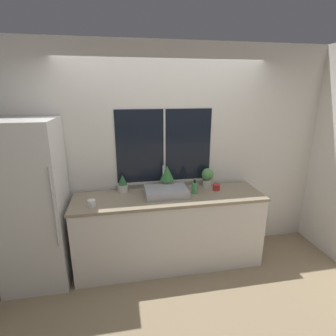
% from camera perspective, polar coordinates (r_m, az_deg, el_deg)
% --- Properties ---
extents(ground_plane, '(14.00, 14.00, 0.00)m').
position_cam_1_polar(ground_plane, '(3.39, 1.29, -22.61)').
color(ground_plane, '#937F60').
extents(wall_back, '(8.00, 0.09, 2.70)m').
position_cam_1_polar(wall_back, '(3.38, -0.88, 3.05)').
color(wall_back, silver).
rests_on(wall_back, ground_plane).
extents(wall_left, '(0.06, 7.00, 2.70)m').
position_cam_1_polar(wall_left, '(4.44, -31.56, 3.88)').
color(wall_left, silver).
rests_on(wall_left, ground_plane).
extents(wall_right, '(0.06, 7.00, 2.70)m').
position_cam_1_polar(wall_right, '(4.94, 22.91, 6.11)').
color(wall_right, silver).
rests_on(wall_right, ground_plane).
extents(counter, '(2.29, 0.63, 0.92)m').
position_cam_1_polar(counter, '(3.37, 0.27, -13.31)').
color(counter, white).
rests_on(counter, ground_plane).
extents(refrigerator, '(0.68, 0.69, 1.87)m').
position_cam_1_polar(refrigerator, '(3.26, -27.43, -7.14)').
color(refrigerator, silver).
rests_on(refrigerator, ground_plane).
extents(sink, '(0.51, 0.40, 0.32)m').
position_cam_1_polar(sink, '(3.17, -0.38, -5.14)').
color(sink, '#ADADB2').
rests_on(sink, counter).
extents(potted_plant_left, '(0.12, 0.12, 0.22)m').
position_cam_1_polar(potted_plant_left, '(3.29, -9.83, -3.37)').
color(potted_plant_left, silver).
rests_on(potted_plant_left, counter).
extents(potted_plant_center, '(0.18, 0.18, 0.31)m').
position_cam_1_polar(potted_plant_center, '(3.31, -0.23, -1.46)').
color(potted_plant_center, silver).
rests_on(potted_plant_center, counter).
extents(potted_plant_right, '(0.16, 0.16, 0.24)m').
position_cam_1_polar(potted_plant_right, '(3.46, 8.58, -1.77)').
color(potted_plant_right, silver).
rests_on(potted_plant_right, counter).
extents(soap_bottle, '(0.07, 0.07, 0.17)m').
position_cam_1_polar(soap_bottle, '(3.23, 5.81, -4.30)').
color(soap_bottle, '#519E5B').
rests_on(soap_bottle, counter).
extents(mug_white, '(0.08, 0.08, 0.08)m').
position_cam_1_polar(mug_white, '(2.99, -16.30, -7.37)').
color(mug_white, white).
rests_on(mug_white, counter).
extents(mug_red, '(0.09, 0.09, 0.08)m').
position_cam_1_polar(mug_red, '(3.38, 10.46, -4.13)').
color(mug_red, '#B72D28').
rests_on(mug_red, counter).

